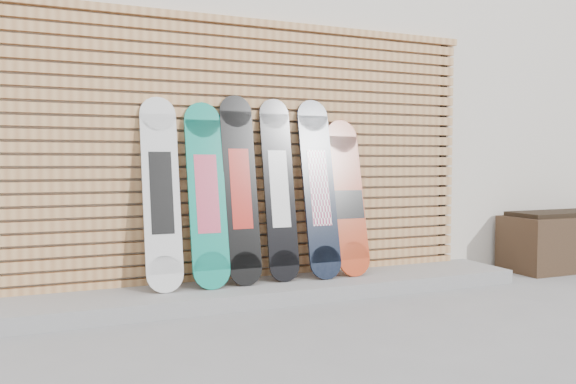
% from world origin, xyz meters
% --- Properties ---
extents(ground, '(80.00, 80.00, 0.00)m').
position_xyz_m(ground, '(0.00, 0.00, 0.00)').
color(ground, gray).
rests_on(ground, ground).
extents(building, '(12.00, 5.00, 3.60)m').
position_xyz_m(building, '(0.50, 3.50, 1.80)').
color(building, beige).
rests_on(building, ground).
extents(concrete_step, '(4.60, 0.70, 0.12)m').
position_xyz_m(concrete_step, '(-0.15, 0.68, 0.06)').
color(concrete_step, gray).
rests_on(concrete_step, ground).
extents(slat_wall, '(4.26, 0.08, 2.29)m').
position_xyz_m(slat_wall, '(-0.15, 0.97, 1.21)').
color(slat_wall, '#BA814D').
rests_on(slat_wall, ground).
extents(planter_box, '(1.33, 0.55, 0.60)m').
position_xyz_m(planter_box, '(3.17, 0.67, 0.29)').
color(planter_box, '#332316').
rests_on(planter_box, ground).
extents(snowboard_0, '(0.28, 0.33, 1.49)m').
position_xyz_m(snowboard_0, '(-0.91, 0.78, 0.86)').
color(snowboard_0, silver).
rests_on(snowboard_0, concrete_step).
extents(snowboard_1, '(0.29, 0.35, 1.46)m').
position_xyz_m(snowboard_1, '(-0.56, 0.77, 0.85)').
color(snowboard_1, '#0D836D').
rests_on(snowboard_1, concrete_step).
extents(snowboard_2, '(0.27, 0.33, 1.53)m').
position_xyz_m(snowboard_2, '(-0.28, 0.78, 0.88)').
color(snowboard_2, black).
rests_on(snowboard_2, concrete_step).
extents(snowboard_3, '(0.26, 0.31, 1.52)m').
position_xyz_m(snowboard_3, '(0.06, 0.79, 0.88)').
color(snowboard_3, black).
rests_on(snowboard_3, concrete_step).
extents(snowboard_4, '(0.28, 0.35, 1.52)m').
position_xyz_m(snowboard_4, '(0.41, 0.77, 0.88)').
color(snowboard_4, black).
rests_on(snowboard_4, concrete_step).
extents(snowboard_5, '(0.30, 0.33, 1.36)m').
position_xyz_m(snowboard_5, '(0.70, 0.78, 0.79)').
color(snowboard_5, '#B53413').
rests_on(snowboard_5, concrete_step).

